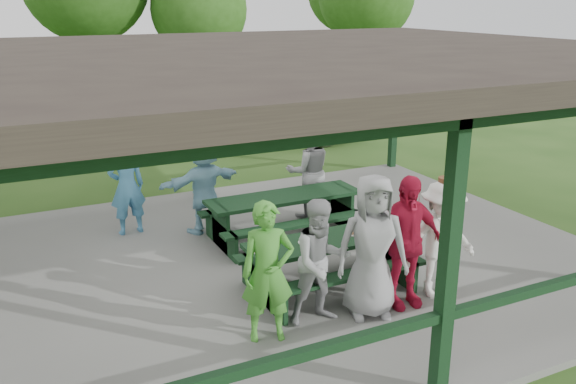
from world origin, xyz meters
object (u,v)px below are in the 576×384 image
spectator_blue (127,186)px  contestant_grey_mid (372,247)px  contestant_red (405,242)px  spectator_grey (309,171)px  contestant_green (268,272)px  contestant_grey_left (321,262)px  contestant_white_fedora (441,239)px  picnic_table_far (284,211)px  picnic_table_near (329,257)px  spectator_lblue (204,185)px  pickup_truck (258,113)px

spectator_blue → contestant_grey_mid: bearing=112.7°
contestant_red → spectator_grey: 3.63m
contestant_green → contestant_red: (1.95, -0.02, 0.04)m
contestant_grey_left → spectator_blue: size_ratio=0.95×
contestant_grey_left → spectator_grey: spectator_grey is taller
contestant_green → contestant_white_fedora: contestant_green is taller
picnic_table_far → contestant_white_fedora: size_ratio=1.56×
contestant_red → spectator_blue: bearing=128.2°
picnic_table_near → picnic_table_far: bearing=82.1°
picnic_table_near → contestant_red: size_ratio=1.32×
contestant_red → contestant_grey_left: bearing=-179.1°
contestant_red → spectator_lblue: size_ratio=1.07×
contestant_green → spectator_blue: bearing=116.3°
spectator_grey → contestant_green: bearing=67.6°
contestant_green → spectator_lblue: size_ratio=1.03×
contestant_red → spectator_grey: bearing=87.9°
contestant_white_fedora → spectator_blue: size_ratio=1.00×
picnic_table_far → pickup_truck: 7.87m
picnic_table_near → contestant_grey_left: size_ratio=1.46×
contestant_green → contestant_grey_left: contestant_green is taller
contestant_grey_left → pickup_truck: contestant_grey_left is taller
picnic_table_near → contestant_grey_left: 1.00m
picnic_table_far → contestant_green: size_ratio=1.54×
spectator_grey → pickup_truck: (1.85, 6.65, -0.15)m
contestant_grey_left → spectator_grey: size_ratio=0.92×
contestant_white_fedora → spectator_grey: 3.60m
contestant_grey_left → contestant_grey_mid: size_ratio=0.86×
contestant_green → spectator_grey: size_ratio=0.98×
contestant_grey_left → spectator_lblue: spectator_lblue is taller
contestant_grey_left → contestant_grey_mid: contestant_grey_mid is taller
contestant_grey_left → contestant_red: (1.19, -0.10, 0.09)m
contestant_grey_mid → pickup_truck: contestant_grey_mid is taller
contestant_grey_mid → spectator_blue: contestant_grey_mid is taller
picnic_table_far → spectator_blue: 2.72m
contestant_white_fedora → spectator_blue: bearing=132.5°
spectator_grey → spectator_blue: bearing=0.9°
contestant_white_fedora → picnic_table_near: bearing=149.9°
spectator_lblue → contestant_white_fedora: bearing=104.5°
picnic_table_far → spectator_lblue: bearing=141.3°
spectator_blue → spectator_grey: bearing=164.6°
picnic_table_far → contestant_red: (0.37, -2.86, 0.42)m
contestant_grey_mid → spectator_blue: (-2.17, 4.24, -0.09)m
picnic_table_near → picnic_table_far: same height
contestant_grey_left → pickup_truck: bearing=73.6°
picnic_table_near → picnic_table_far: (0.28, 2.00, 0.01)m
picnic_table_near → contestant_red: 1.15m
picnic_table_far → contestant_grey_mid: contestant_grey_mid is taller
spectator_blue → pickup_truck: size_ratio=0.28×
contestant_grey_mid → spectator_lblue: size_ratio=1.12×
contestant_grey_mid → spectator_lblue: bearing=123.0°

